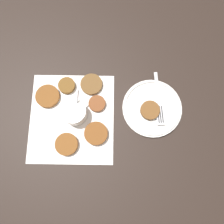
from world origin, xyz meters
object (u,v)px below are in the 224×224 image
Objects in this scene: sauce_bowl at (76,113)px; serving_plate at (152,108)px; fritter_on_plate at (150,110)px; fork at (159,104)px.

serving_plate is at bearing 84.13° from sauce_bowl.
sauce_bowl is 0.50× the size of serving_plate.
fritter_on_plate reaches higher than serving_plate.
sauce_bowl reaches higher than fork.
fritter_on_plate reaches higher than fork.
sauce_bowl is at bearing -95.87° from serving_plate.
fritter_on_plate is (0.04, 0.26, -0.00)m from sauce_bowl.
sauce_bowl is at bearing -93.88° from fork.
sauce_bowl is 0.54× the size of fork.
fritter_on_plate is (0.01, -0.01, 0.02)m from serving_plate.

